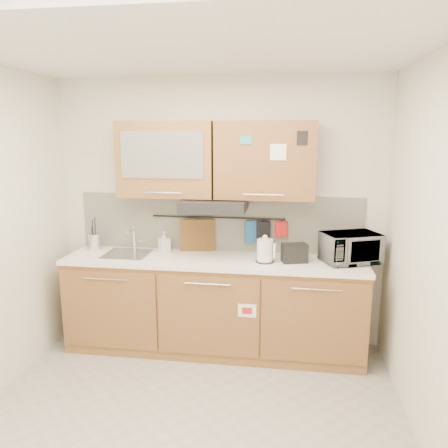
% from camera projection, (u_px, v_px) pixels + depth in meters
% --- Properties ---
extents(floor, '(3.20, 3.20, 0.00)m').
position_uv_depth(floor, '(186.00, 428.00, 3.12)').
color(floor, '#9E9993').
rests_on(floor, ground).
extents(ceiling, '(3.20, 3.20, 0.00)m').
position_uv_depth(ceiling, '(178.00, 42.00, 2.60)').
color(ceiling, white).
rests_on(ceiling, wall_back).
extents(wall_back, '(3.20, 0.00, 3.20)m').
position_uv_depth(wall_back, '(219.00, 213.00, 4.31)').
color(wall_back, silver).
rests_on(wall_back, ground).
extents(wall_right, '(0.00, 3.00, 3.00)m').
position_uv_depth(wall_right, '(441.00, 263.00, 2.63)').
color(wall_right, silver).
rests_on(wall_right, ground).
extents(base_cabinet, '(2.80, 0.64, 0.88)m').
position_uv_depth(base_cabinet, '(214.00, 310.00, 4.20)').
color(base_cabinet, '#9B6937').
rests_on(base_cabinet, floor).
extents(countertop, '(2.82, 0.62, 0.04)m').
position_uv_depth(countertop, '(213.00, 260.00, 4.09)').
color(countertop, white).
rests_on(countertop, base_cabinet).
extents(backsplash, '(2.80, 0.02, 0.56)m').
position_uv_depth(backsplash, '(218.00, 223.00, 4.32)').
color(backsplash, silver).
rests_on(backsplash, countertop).
extents(upper_cabinets, '(1.82, 0.37, 0.70)m').
position_uv_depth(upper_cabinets, '(215.00, 160.00, 4.03)').
color(upper_cabinets, '#9B6937').
rests_on(upper_cabinets, wall_back).
extents(range_hood, '(0.60, 0.46, 0.10)m').
position_uv_depth(range_hood, '(214.00, 205.00, 4.05)').
color(range_hood, black).
rests_on(range_hood, upper_cabinets).
extents(sink, '(0.42, 0.40, 0.26)m').
position_uv_depth(sink, '(127.00, 254.00, 4.23)').
color(sink, silver).
rests_on(sink, countertop).
extents(utensil_rail, '(1.30, 0.02, 0.02)m').
position_uv_depth(utensil_rail, '(218.00, 218.00, 4.27)').
color(utensil_rail, black).
rests_on(utensil_rail, backsplash).
extents(utensil_crock, '(0.14, 0.14, 0.33)m').
position_uv_depth(utensil_crock, '(95.00, 241.00, 4.39)').
color(utensil_crock, silver).
rests_on(utensil_crock, countertop).
extents(kettle, '(0.19, 0.17, 0.25)m').
position_uv_depth(kettle, '(265.00, 251.00, 3.95)').
color(kettle, silver).
rests_on(kettle, countertop).
extents(toaster, '(0.25, 0.19, 0.17)m').
position_uv_depth(toaster, '(294.00, 253.00, 3.95)').
color(toaster, black).
rests_on(toaster, countertop).
extents(microwave, '(0.58, 0.49, 0.27)m').
position_uv_depth(microwave, '(351.00, 248.00, 3.94)').
color(microwave, '#999999').
rests_on(microwave, countertop).
extents(soap_bottle, '(0.13, 0.13, 0.21)m').
position_uv_depth(soap_bottle, '(164.00, 242.00, 4.29)').
color(soap_bottle, '#999999').
rests_on(soap_bottle, countertop).
extents(cutting_board, '(0.35, 0.09, 0.43)m').
position_uv_depth(cutting_board, '(197.00, 241.00, 4.33)').
color(cutting_board, brown).
rests_on(cutting_board, utensil_rail).
extents(oven_mitt, '(0.14, 0.07, 0.22)m').
position_uv_depth(oven_mitt, '(252.00, 232.00, 4.24)').
color(oven_mitt, '#1F5590').
rests_on(oven_mitt, utensil_rail).
extents(dark_pouch, '(0.13, 0.08, 0.20)m').
position_uv_depth(dark_pouch, '(263.00, 231.00, 4.22)').
color(dark_pouch, black).
rests_on(dark_pouch, utensil_rail).
extents(pot_holder, '(0.12, 0.06, 0.15)m').
position_uv_depth(pot_holder, '(281.00, 229.00, 4.19)').
color(pot_holder, red).
rests_on(pot_holder, utensil_rail).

